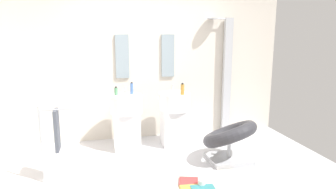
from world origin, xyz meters
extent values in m
cube|color=silver|center=(0.00, 0.00, -0.02)|extent=(4.80, 3.60, 0.04)
cube|color=beige|center=(0.00, 1.65, 1.30)|extent=(4.80, 0.10, 2.60)
cube|color=white|center=(-0.39, 1.11, 0.29)|extent=(0.40, 0.40, 0.58)
cylinder|color=white|center=(-0.39, 1.11, 0.72)|extent=(0.50, 0.50, 0.28)
cylinder|color=#B7BABF|center=(-0.39, 1.25, 0.91)|extent=(0.02, 0.02, 0.10)
cube|color=white|center=(0.39, 1.11, 0.29)|extent=(0.40, 0.40, 0.58)
cylinder|color=white|center=(0.39, 1.11, 0.72)|extent=(0.50, 0.50, 0.28)
cylinder|color=#B7BABF|center=(0.39, 1.25, 0.91)|extent=(0.02, 0.02, 0.10)
cube|color=#8C9EA8|center=(-0.39, 1.58, 1.41)|extent=(0.22, 0.03, 0.71)
cube|color=#8C9EA8|center=(0.39, 1.58, 1.41)|extent=(0.22, 0.03, 0.71)
cube|color=#B7BABF|center=(1.46, 1.53, 1.02)|extent=(0.14, 0.08, 2.05)
cylinder|color=#B7BABF|center=(1.31, 1.51, 2.03)|extent=(0.30, 0.02, 0.02)
cylinder|color=#B7BABF|center=(1.16, 1.48, 2.03)|extent=(0.24, 0.24, 0.02)
cube|color=#B7BABF|center=(0.98, 0.29, 0.03)|extent=(0.56, 0.50, 0.06)
cylinder|color=#B7BABF|center=(0.98, 0.29, 0.20)|extent=(0.05, 0.05, 0.34)
torus|color=#333338|center=(0.98, 0.29, 0.40)|extent=(1.10, 1.10, 0.49)
cylinder|color=#B7BABF|center=(-1.46, 0.21, 0.47)|extent=(0.03, 0.03, 0.95)
cylinder|color=#B7BABF|center=(-1.28, 0.21, 0.90)|extent=(0.36, 0.02, 0.02)
cube|color=#4C515B|center=(-1.28, 0.21, 0.65)|extent=(0.04, 0.22, 0.50)
cube|color=beige|center=(0.30, -0.31, 0.01)|extent=(1.27, 0.69, 0.01)
cube|color=#B73838|center=(0.23, -0.20, 0.02)|extent=(0.28, 0.27, 0.02)
cube|color=teal|center=(0.34, -0.41, 0.02)|extent=(0.28, 0.17, 0.03)
cylinder|color=white|center=(0.35, -0.33, 0.05)|extent=(0.09, 0.09, 0.09)
cylinder|color=#4C72B7|center=(-0.28, 1.19, 0.94)|extent=(0.05, 0.05, 0.17)
cylinder|color=black|center=(-0.28, 1.19, 1.03)|extent=(0.03, 0.03, 0.02)
cylinder|color=black|center=(0.51, 1.09, 0.92)|extent=(0.05, 0.05, 0.14)
cylinder|color=black|center=(0.51, 1.09, 1.00)|extent=(0.02, 0.02, 0.02)
cylinder|color=#59996B|center=(-0.53, 1.15, 0.91)|extent=(0.05, 0.05, 0.11)
cylinder|color=black|center=(-0.53, 1.15, 0.98)|extent=(0.03, 0.03, 0.02)
cylinder|color=#C68C38|center=(0.47, 0.95, 0.94)|extent=(0.06, 0.06, 0.16)
cylinder|color=black|center=(0.47, 0.95, 1.03)|extent=(0.03, 0.03, 0.02)
camera|label=1|loc=(-0.75, -3.37, 1.75)|focal=31.75mm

